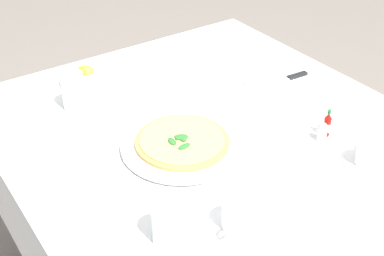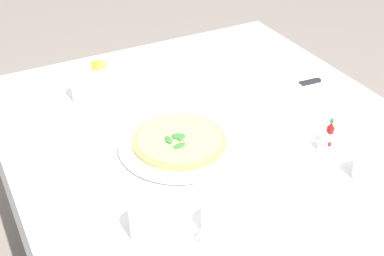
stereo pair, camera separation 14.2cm
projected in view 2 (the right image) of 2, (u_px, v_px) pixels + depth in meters
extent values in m
cube|color=white|center=(204.00, 124.00, 1.49)|extent=(1.12, 1.12, 0.02)
cube|color=white|center=(135.00, 86.00, 1.98)|extent=(1.12, 0.01, 0.28)
cube|color=white|center=(342.00, 120.00, 1.79)|extent=(0.01, 1.12, 0.28)
cube|color=white|center=(21.00, 224.00, 1.36)|extent=(0.01, 1.12, 0.28)
cylinder|color=brown|center=(245.00, 115.00, 2.22)|extent=(0.06, 0.06, 0.72)
cylinder|color=brown|center=(30.00, 178.00, 1.86)|extent=(0.06, 0.06, 0.72)
cylinder|color=white|center=(179.00, 146.00, 1.38)|extent=(0.20, 0.20, 0.01)
cylinder|color=white|center=(179.00, 144.00, 1.37)|extent=(0.33, 0.33, 0.01)
cylinder|color=tan|center=(179.00, 141.00, 1.37)|extent=(0.25, 0.25, 0.01)
cylinder|color=#EAC66B|center=(179.00, 138.00, 1.36)|extent=(0.23, 0.23, 0.00)
ellipsoid|color=#2D7533|center=(180.00, 137.00, 1.36)|extent=(0.03, 0.04, 0.01)
ellipsoid|color=#2D7533|center=(178.00, 135.00, 1.37)|extent=(0.04, 0.03, 0.01)
ellipsoid|color=#2D7533|center=(169.00, 140.00, 1.35)|extent=(0.02, 0.04, 0.01)
ellipsoid|color=#2D7533|center=(179.00, 145.00, 1.33)|extent=(0.04, 0.02, 0.01)
ellipsoid|color=#2D7533|center=(179.00, 137.00, 1.36)|extent=(0.04, 0.03, 0.01)
cylinder|color=white|center=(367.00, 178.00, 1.27)|extent=(0.13, 0.13, 0.01)
cylinder|color=white|center=(369.00, 167.00, 1.25)|extent=(0.08, 0.08, 0.06)
torus|color=white|center=(369.00, 154.00, 1.29)|extent=(0.03, 0.03, 0.03)
cylinder|color=black|center=(372.00, 158.00, 1.24)|extent=(0.07, 0.07, 0.00)
cylinder|color=white|center=(218.00, 230.00, 1.12)|extent=(0.13, 0.13, 0.01)
cylinder|color=white|center=(219.00, 218.00, 1.10)|extent=(0.08, 0.08, 0.06)
torus|color=white|center=(205.00, 230.00, 1.07)|extent=(0.03, 0.02, 0.03)
cylinder|color=black|center=(219.00, 208.00, 1.09)|extent=(0.07, 0.07, 0.00)
cylinder|color=white|center=(144.00, 220.00, 1.08)|extent=(0.06, 0.06, 0.10)
cylinder|color=silver|center=(145.00, 228.00, 1.10)|extent=(0.06, 0.06, 0.05)
cylinder|color=white|center=(82.00, 84.00, 1.55)|extent=(0.07, 0.07, 0.12)
cylinder|color=silver|center=(83.00, 89.00, 1.56)|extent=(0.06, 0.06, 0.09)
cube|color=white|center=(297.00, 89.00, 1.62)|extent=(0.23, 0.15, 0.02)
cube|color=silver|center=(283.00, 88.00, 1.60)|extent=(0.12, 0.03, 0.01)
cube|color=black|center=(310.00, 82.00, 1.63)|extent=(0.08, 0.02, 0.01)
cylinder|color=white|center=(98.00, 73.00, 1.69)|extent=(0.15, 0.15, 0.04)
sphere|color=orange|center=(97.00, 69.00, 1.68)|extent=(0.06, 0.06, 0.06)
sphere|color=yellow|center=(100.00, 69.00, 1.68)|extent=(0.06, 0.06, 0.06)
cylinder|color=#B7140F|center=(329.00, 136.00, 1.37)|extent=(0.02, 0.02, 0.05)
cylinder|color=white|center=(329.00, 136.00, 1.37)|extent=(0.02, 0.02, 0.02)
cone|color=#B7140F|center=(331.00, 125.00, 1.35)|extent=(0.02, 0.02, 0.02)
cylinder|color=#1E722D|center=(332.00, 121.00, 1.35)|extent=(0.01, 0.01, 0.01)
cylinder|color=white|center=(323.00, 143.00, 1.36)|extent=(0.03, 0.03, 0.04)
cylinder|color=white|center=(323.00, 145.00, 1.36)|extent=(0.02, 0.02, 0.03)
sphere|color=silver|center=(324.00, 136.00, 1.35)|extent=(0.02, 0.02, 0.02)
cylinder|color=white|center=(334.00, 134.00, 1.40)|extent=(0.03, 0.03, 0.04)
cylinder|color=#38332D|center=(334.00, 136.00, 1.40)|extent=(0.02, 0.02, 0.03)
sphere|color=silver|center=(336.00, 127.00, 1.38)|extent=(0.02, 0.02, 0.02)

